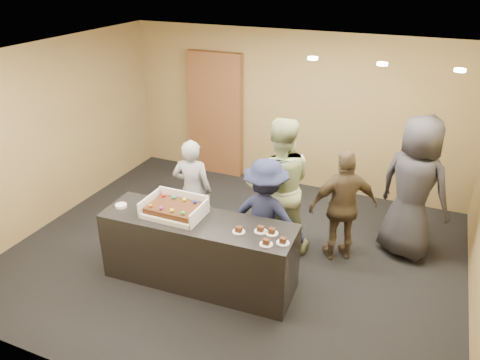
{
  "coord_description": "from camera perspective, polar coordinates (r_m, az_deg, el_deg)",
  "views": [
    {
      "loc": [
        2.23,
        -4.97,
        3.76
      ],
      "look_at": [
        0.08,
        0.0,
        1.16
      ],
      "focal_mm": 35.0,
      "sensor_mm": 36.0,
      "label": 1
    }
  ],
  "objects": [
    {
      "name": "room",
      "position": [
        5.96,
        -0.72,
        1.79
      ],
      "size": [
        6.04,
        6.0,
        2.7
      ],
      "color": "black",
      "rests_on": "ground"
    },
    {
      "name": "slice_c",
      "position": [
        5.17,
        3.21,
        -7.64
      ],
      "size": [
        0.15,
        0.15,
        0.07
      ],
      "color": "white",
      "rests_on": "serving_counter"
    },
    {
      "name": "sheet_cake",
      "position": [
        5.74,
        -8.06,
        -3.38
      ],
      "size": [
        0.62,
        0.42,
        0.12
      ],
      "color": "#37180C",
      "rests_on": "cake_box"
    },
    {
      "name": "person_dark_suit",
      "position": [
        6.57,
        20.46,
        -0.95
      ],
      "size": [
        1.15,
        0.98,
        1.99
      ],
      "primitive_type": "imported",
      "rotation": [
        0.0,
        0.0,
        2.71
      ],
      "color": "#29282E",
      "rests_on": "floor"
    },
    {
      "name": "person_sage_man",
      "position": [
        6.29,
        4.73,
        -0.81
      ],
      "size": [
        1.16,
        1.05,
        1.93
      ],
      "primitive_type": "imported",
      "rotation": [
        0.0,
        0.0,
        3.56
      ],
      "color": "#98A675",
      "rests_on": "floor"
    },
    {
      "name": "storage_cabinet",
      "position": [
        8.65,
        -3.0,
        7.96
      ],
      "size": [
        1.03,
        0.15,
        2.27
      ],
      "primitive_type": "cube",
      "color": "brown",
      "rests_on": "floor"
    },
    {
      "name": "plate_stack",
      "position": [
        6.09,
        -14.31,
        -3.05
      ],
      "size": [
        0.14,
        0.14,
        0.04
      ],
      "primitive_type": "cylinder",
      "color": "white",
      "rests_on": "serving_counter"
    },
    {
      "name": "ceiling_spotlights",
      "position": [
        5.61,
        16.96,
        13.39
      ],
      "size": [
        1.72,
        0.12,
        0.03
      ],
      "color": "#FFEAC6",
      "rests_on": "ceiling"
    },
    {
      "name": "person_brown_extra",
      "position": [
        6.31,
        12.5,
        -3.14
      ],
      "size": [
        0.99,
        0.8,
        1.57
      ],
      "primitive_type": "imported",
      "rotation": [
        0.0,
        0.0,
        3.67
      ],
      "color": "brown",
      "rests_on": "floor"
    },
    {
      "name": "slice_b",
      "position": [
        5.4,
        2.53,
        -6.07
      ],
      "size": [
        0.15,
        0.15,
        0.07
      ],
      "color": "white",
      "rests_on": "serving_counter"
    },
    {
      "name": "cake_box",
      "position": [
        5.79,
        -7.89,
        -3.7
      ],
      "size": [
        0.72,
        0.5,
        0.21
      ],
      "color": "white",
      "rests_on": "serving_counter"
    },
    {
      "name": "person_navy_man",
      "position": [
        5.94,
        3.11,
        -4.5
      ],
      "size": [
        1.02,
        0.6,
        1.56
      ],
      "primitive_type": "imported",
      "rotation": [
        0.0,
        0.0,
        3.16
      ],
      "color": "#1C2040",
      "rests_on": "floor"
    },
    {
      "name": "slice_d",
      "position": [
        5.37,
        3.9,
        -6.31
      ],
      "size": [
        0.15,
        0.15,
        0.07
      ],
      "color": "white",
      "rests_on": "serving_counter"
    },
    {
      "name": "slice_e",
      "position": [
        5.21,
        5.26,
        -7.45
      ],
      "size": [
        0.15,
        0.15,
        0.07
      ],
      "color": "white",
      "rests_on": "serving_counter"
    },
    {
      "name": "serving_counter",
      "position": [
        5.89,
        -5.06,
        -8.66
      ],
      "size": [
        2.43,
        0.81,
        0.9
      ],
      "primitive_type": "cube",
      "rotation": [
        0.0,
        0.0,
        0.04
      ],
      "color": "black",
      "rests_on": "floor"
    },
    {
      "name": "person_server_grey",
      "position": [
        6.64,
        -5.82,
        -1.32
      ],
      "size": [
        0.62,
        0.48,
        1.53
      ],
      "primitive_type": "imported",
      "rotation": [
        0.0,
        0.0,
        3.36
      ],
      "color": "#9F9FA3",
      "rests_on": "floor"
    },
    {
      "name": "slice_a",
      "position": [
        5.38,
        -0.15,
        -6.14
      ],
      "size": [
        0.15,
        0.15,
        0.07
      ],
      "color": "white",
      "rests_on": "serving_counter"
    }
  ]
}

